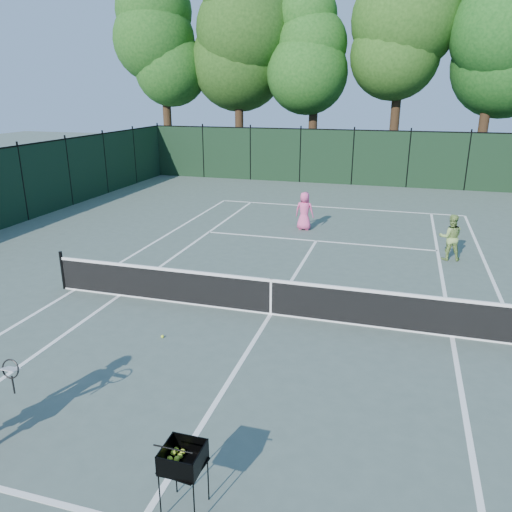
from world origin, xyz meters
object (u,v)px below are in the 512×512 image
(player_pink, at_px, (304,211))
(loose_ball_midcourt, at_px, (162,336))
(player_green, at_px, (450,237))
(ball_hopper, at_px, (183,458))

(player_pink, height_order, loose_ball_midcourt, player_pink)
(player_pink, xyz_separation_m, loose_ball_midcourt, (-1.24, -9.63, -0.70))
(player_green, distance_m, ball_hopper, 12.21)
(player_pink, relative_size, player_green, 1.00)
(ball_hopper, bearing_deg, player_pink, 101.03)
(ball_hopper, height_order, loose_ball_midcourt, ball_hopper)
(player_pink, distance_m, player_green, 5.58)
(player_pink, distance_m, ball_hopper, 13.85)
(player_green, relative_size, ball_hopper, 1.54)
(player_pink, xyz_separation_m, ball_hopper, (1.17, -13.80, 0.07))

